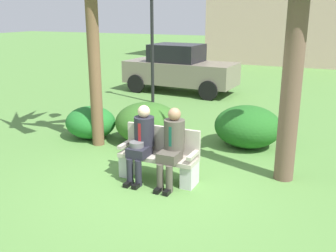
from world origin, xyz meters
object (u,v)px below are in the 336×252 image
(shrub_far_lawn, at_px, (248,126))
(street_lamp, at_px, (152,36))
(seated_man_left, at_px, (142,139))
(parked_car_near, at_px, (180,69))
(shrub_near_bench, at_px, (147,123))
(park_bench, at_px, (159,157))
(shrub_mid_lawn, at_px, (91,122))
(palm_tree_short, at_px, (300,1))
(seated_man_right, at_px, (172,143))

(shrub_far_lawn, height_order, street_lamp, street_lamp)
(seated_man_left, xyz_separation_m, parked_car_near, (-2.31, 7.17, 0.13))
(shrub_near_bench, bearing_deg, park_bench, -56.76)
(seated_man_left, bearing_deg, shrub_mid_lawn, 144.20)
(shrub_near_bench, relative_size, parked_car_near, 0.36)
(park_bench, bearing_deg, palm_tree_short, 24.62)
(seated_man_right, xyz_separation_m, shrub_near_bench, (-1.35, 1.74, -0.28))
(seated_man_right, distance_m, shrub_near_bench, 2.22)
(shrub_far_lawn, relative_size, street_lamp, 0.42)
(shrub_mid_lawn, relative_size, street_lamp, 0.34)
(shrub_mid_lawn, xyz_separation_m, parked_car_near, (-0.18, 5.63, 0.48))
(park_bench, distance_m, seated_man_right, 0.45)
(park_bench, bearing_deg, shrub_far_lawn, 66.88)
(park_bench, bearing_deg, shrub_near_bench, 123.24)
(seated_man_left, xyz_separation_m, shrub_far_lawn, (1.24, 2.40, -0.27))
(seated_man_left, relative_size, parked_car_near, 0.32)
(shrub_mid_lawn, relative_size, shrub_far_lawn, 0.82)
(shrub_far_lawn, xyz_separation_m, parked_car_near, (-3.55, 4.77, 0.40))
(shrub_mid_lawn, bearing_deg, seated_man_left, -35.80)
(shrub_mid_lawn, bearing_deg, street_lamp, 94.89)
(shrub_near_bench, height_order, street_lamp, street_lamp)
(shrub_mid_lawn, xyz_separation_m, street_lamp, (-0.33, 3.80, 1.71))
(seated_man_left, relative_size, palm_tree_short, 0.31)
(park_bench, distance_m, shrub_near_bench, 1.94)
(seated_man_left, distance_m, parked_car_near, 7.53)
(shrub_near_bench, bearing_deg, shrub_mid_lawn, -170.88)
(seated_man_left, xyz_separation_m, shrub_mid_lawn, (-2.13, 1.54, -0.35))
(shrub_near_bench, xyz_separation_m, parked_car_near, (-1.51, 5.42, 0.39))
(park_bench, bearing_deg, parked_car_near, 110.09)
(shrub_near_bench, height_order, shrub_mid_lawn, shrub_near_bench)
(shrub_far_lawn, bearing_deg, seated_man_left, -117.33)
(park_bench, height_order, shrub_far_lawn, park_bench)
(seated_man_right, distance_m, street_lamp, 6.27)
(park_bench, xyz_separation_m, street_lamp, (-2.73, 5.21, 1.67))
(seated_man_left, bearing_deg, palm_tree_short, 24.68)
(palm_tree_short, xyz_separation_m, parked_car_near, (-4.52, 6.15, -2.08))
(palm_tree_short, bearing_deg, seated_man_right, -148.68)
(park_bench, bearing_deg, seated_man_left, -154.94)
(seated_man_left, relative_size, shrub_mid_lawn, 1.11)
(palm_tree_short, distance_m, shrub_mid_lawn, 5.07)
(shrub_mid_lawn, height_order, parked_car_near, parked_car_near)
(shrub_far_lawn, bearing_deg, street_lamp, 141.58)
(park_bench, relative_size, shrub_near_bench, 0.94)
(park_bench, relative_size, palm_tree_short, 0.32)
(palm_tree_short, relative_size, shrub_near_bench, 2.90)
(seated_man_left, distance_m, shrub_near_bench, 1.94)
(shrub_near_bench, bearing_deg, seated_man_left, -65.59)
(shrub_near_bench, xyz_separation_m, shrub_mid_lawn, (-1.34, -0.21, -0.09))
(seated_man_left, bearing_deg, park_bench, 25.06)
(shrub_far_lawn, distance_m, parked_car_near, 5.96)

